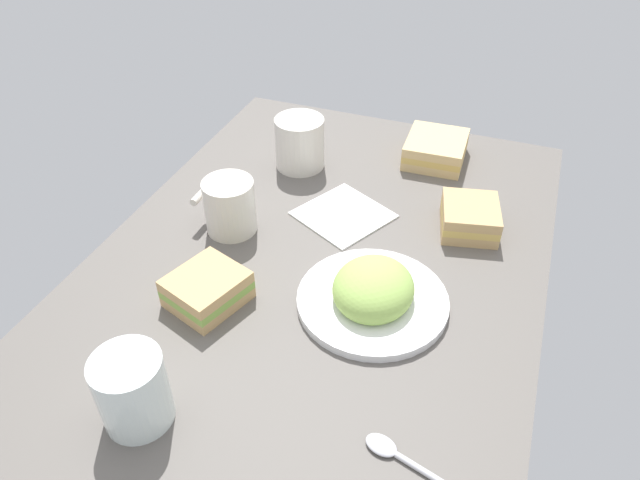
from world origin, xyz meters
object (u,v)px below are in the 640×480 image
object	(u,v)px
sandwich_extra	(436,149)
paper_napkin	(343,215)
spoon	(401,457)
sandwich_main	(207,289)
plate_of_food	(373,293)
coffee_mug_milky	(300,142)
coffee_mug_black	(229,205)
glass_of_milk	(134,393)
sandwich_side	(470,218)

from	to	relation	value
sandwich_extra	paper_napkin	distance (cm)	24.42
spoon	sandwich_main	bearing A→B (deg)	-114.28
plate_of_food	coffee_mug_milky	distance (cm)	36.92
coffee_mug_milky	sandwich_extra	size ratio (longest dim) A/B	0.93
coffee_mug_milky	paper_napkin	distance (cm)	17.59
coffee_mug_black	coffee_mug_milky	world-z (taller)	coffee_mug_milky
coffee_mug_black	sandwich_extra	bearing A→B (deg)	141.24
sandwich_main	paper_napkin	bearing A→B (deg)	156.57
coffee_mug_milky	paper_napkin	size ratio (longest dim) A/B	0.87
coffee_mug_black	spoon	bearing A→B (deg)	49.97
plate_of_food	glass_of_milk	world-z (taller)	glass_of_milk
plate_of_food	paper_napkin	world-z (taller)	plate_of_food
sandwich_main	glass_of_milk	distance (cm)	18.76
coffee_mug_milky	sandwich_side	distance (cm)	32.71
sandwich_main	sandwich_extra	world-z (taller)	same
paper_napkin	sandwich_side	bearing A→B (deg)	100.30
coffee_mug_black	coffee_mug_milky	size ratio (longest dim) A/B	0.89
sandwich_extra	glass_of_milk	world-z (taller)	glass_of_milk
sandwich_main	sandwich_side	bearing A→B (deg)	133.28
coffee_mug_black	coffee_mug_milky	xyz separation A→B (cm)	(-21.11, 2.94, 0.31)
coffee_mug_black	sandwich_side	size ratio (longest dim) A/B	0.89
spoon	plate_of_food	bearing A→B (deg)	-155.90
plate_of_food	paper_napkin	size ratio (longest dim) A/B	1.60
plate_of_food	sandwich_side	size ratio (longest dim) A/B	1.85
coffee_mug_black	glass_of_milk	size ratio (longest dim) A/B	1.08
spoon	sandwich_side	bearing A→B (deg)	-179.87
plate_of_food	glass_of_milk	bearing A→B (deg)	-36.47
coffee_mug_milky	spoon	bearing A→B (deg)	32.24
spoon	paper_napkin	distance (cm)	43.01
glass_of_milk	sandwich_main	bearing A→B (deg)	-174.83
glass_of_milk	spoon	bearing A→B (deg)	99.97
coffee_mug_black	glass_of_milk	bearing A→B (deg)	10.20
sandwich_main	spoon	distance (cm)	33.12
plate_of_food	spoon	xyz separation A→B (cm)	(20.87, 9.34, -1.59)
coffee_mug_black	coffee_mug_milky	bearing A→B (deg)	172.06
sandwich_main	paper_napkin	distance (cm)	27.09
plate_of_food	sandwich_main	xyz separation A→B (cm)	(7.27, -20.81, 0.23)
coffee_mug_milky	sandwich_extra	distance (cm)	24.74
glass_of_milk	plate_of_food	bearing A→B (deg)	143.53
sandwich_main	sandwich_extra	xyz separation A→B (cm)	(-46.93, 20.83, 0.00)
sandwich_extra	paper_napkin	bearing A→B (deg)	-24.49
sandwich_side	paper_napkin	world-z (taller)	sandwich_side
glass_of_milk	paper_napkin	distance (cm)	44.49
sandwich_extra	sandwich_side	bearing A→B (deg)	26.33
sandwich_main	glass_of_milk	bearing A→B (deg)	5.17
plate_of_food	sandwich_extra	xyz separation A→B (cm)	(-39.66, 0.02, 0.23)
glass_of_milk	paper_napkin	xyz separation A→B (cm)	(-43.38, 9.06, -3.86)
coffee_mug_black	sandwich_side	world-z (taller)	coffee_mug_black
coffee_mug_milky	sandwich_side	size ratio (longest dim) A/B	1.00
sandwich_side	coffee_mug_milky	bearing A→B (deg)	-104.69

